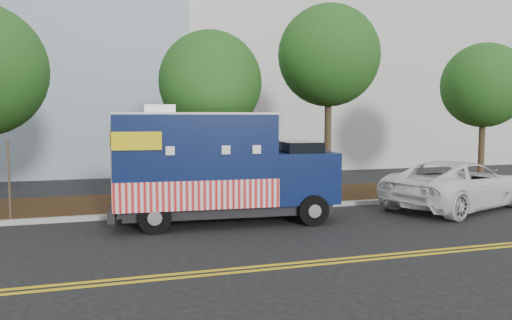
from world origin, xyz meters
name	(u,v)px	position (x,y,z in m)	size (l,w,h in m)	color
ground	(194,224)	(0.00, 0.00, 0.00)	(120.00, 120.00, 0.00)	black
curb	(186,213)	(0.00, 1.40, 0.07)	(120.00, 0.18, 0.15)	#9E9E99
mulch_strip	(177,202)	(0.00, 3.50, 0.07)	(120.00, 4.00, 0.15)	black
centerline_near	(234,269)	(0.00, -4.45, 0.01)	(120.00, 0.10, 0.01)	gold
centerline_far	(237,272)	(0.00, -4.70, 0.01)	(120.00, 0.10, 0.01)	gold
tree_b	(210,83)	(1.20, 3.30, 4.26)	(3.60, 3.60, 6.07)	#38281C
tree_c	(329,56)	(5.82, 3.50, 5.36)	(3.86, 3.86, 7.31)	#38281C
tree_d	(484,86)	(13.03, 3.49, 4.39)	(3.55, 3.55, 6.17)	#38281C
sign_post	(9,182)	(-5.02, 1.60, 1.20)	(0.06, 0.06, 2.40)	#473828
food_truck	(213,170)	(0.58, 0.07, 1.54)	(6.60, 2.88, 3.39)	black
white_car	(458,184)	(8.93, -0.12, 0.80)	(2.67, 5.78, 1.61)	white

